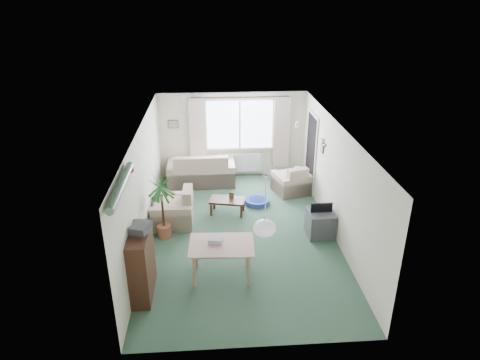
{
  "coord_description": "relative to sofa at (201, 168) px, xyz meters",
  "views": [
    {
      "loc": [
        -0.59,
        -8.03,
        4.88
      ],
      "look_at": [
        0.0,
        0.3,
        1.15
      ],
      "focal_mm": 32.0,
      "sensor_mm": 36.0,
      "label": 1
    }
  ],
  "objects": [
    {
      "name": "coffee_table",
      "position": [
        0.63,
        -1.79,
        -0.27
      ],
      "size": [
        0.89,
        0.62,
        0.37
      ],
      "primitive_type": "cube",
      "rotation": [
        0.0,
        0.0,
        -0.22
      ],
      "color": "black",
      "rests_on": "ground"
    },
    {
      "name": "ground",
      "position": [
        0.88,
        -2.75,
        -0.45
      ],
      "size": [
        6.5,
        6.5,
        0.0
      ],
      "primitive_type": "plane",
      "color": "#2D4C39"
    },
    {
      "name": "radiator",
      "position": [
        1.08,
        0.44,
        -0.05
      ],
      "size": [
        1.2,
        0.1,
        0.55
      ],
      "primitive_type": "cube",
      "color": "white"
    },
    {
      "name": "doorway",
      "position": [
        2.87,
        -0.55,
        0.55
      ],
      "size": [
        0.03,
        0.95,
        2.0
      ],
      "primitive_type": "cube",
      "color": "black"
    },
    {
      "name": "armchair_left",
      "position": [
        -0.62,
        -2.16,
        -0.03
      ],
      "size": [
        0.92,
        0.96,
        0.85
      ],
      "primitive_type": "cube",
      "rotation": [
        0.0,
        0.0,
        -1.59
      ],
      "color": "beige",
      "rests_on": "ground"
    },
    {
      "name": "tv_cube",
      "position": [
        2.58,
        -2.9,
        -0.17
      ],
      "size": [
        0.56,
        0.62,
        0.55
      ],
      "primitive_type": "cube",
      "rotation": [
        0.0,
        0.0,
        0.02
      ],
      "color": "#38383D",
      "rests_on": "ground"
    },
    {
      "name": "window",
      "position": [
        1.08,
        0.48,
        1.05
      ],
      "size": [
        1.8,
        0.03,
        1.3
      ],
      "primitive_type": "cube",
      "color": "white"
    },
    {
      "name": "sofa",
      "position": [
        0.0,
        0.0,
        0.0
      ],
      "size": [
        1.81,
        0.98,
        0.9
      ],
      "primitive_type": "cube",
      "rotation": [
        0.0,
        0.0,
        3.16
      ],
      "color": "beige",
      "rests_on": "ground"
    },
    {
      "name": "houseplant",
      "position": [
        -0.77,
        -2.75,
        0.28
      ],
      "size": [
        0.66,
        0.66,
        1.47
      ],
      "primitive_type": "cylinder",
      "rotation": [
        0.0,
        0.0,
        -0.06
      ],
      "color": "#285D20",
      "rests_on": "ground"
    },
    {
      "name": "bauble_cluster_b",
      "position": [
        2.48,
        -3.05,
        1.77
      ],
      "size": [
        0.2,
        0.2,
        0.2
      ],
      "primitive_type": "sphere",
      "color": "silver"
    },
    {
      "name": "gift_box",
      "position": [
        0.32,
        -4.17,
        0.28
      ],
      "size": [
        0.28,
        0.22,
        0.12
      ],
      "primitive_type": "cube",
      "rotation": [
        0.0,
        0.0,
        -0.18
      ],
      "color": "#B2B0BB",
      "rests_on": "dining_table"
    },
    {
      "name": "wall_picture_back",
      "position": [
        -0.72,
        0.48,
        1.1
      ],
      "size": [
        0.28,
        0.03,
        0.22
      ],
      "primitive_type": "cube",
      "color": "brown"
    },
    {
      "name": "curtain_right",
      "position": [
        2.23,
        0.38,
        0.82
      ],
      "size": [
        0.45,
        0.08,
        2.0
      ],
      "primitive_type": "cube",
      "color": "beige"
    },
    {
      "name": "bookshelf",
      "position": [
        -0.96,
        -4.6,
        0.15
      ],
      "size": [
        0.33,
        0.98,
        1.2
      ],
      "primitive_type": "cube",
      "rotation": [
        0.0,
        0.0,
        0.0
      ],
      "color": "black",
      "rests_on": "ground"
    },
    {
      "name": "photo_frame",
      "position": [
        0.73,
        -1.75,
        -0.0
      ],
      "size": [
        0.12,
        0.06,
        0.16
      ],
      "primitive_type": "cube",
      "rotation": [
        0.0,
        0.0,
        -0.34
      ],
      "color": "#4E4028",
      "rests_on": "coffee_table"
    },
    {
      "name": "pendant_lamp",
      "position": [
        1.08,
        -5.05,
        1.03
      ],
      "size": [
        0.36,
        0.36,
        0.36
      ],
      "primitive_type": "sphere",
      "color": "white"
    },
    {
      "name": "hifi_box",
      "position": [
        -0.92,
        -4.55,
        0.82
      ],
      "size": [
        0.37,
        0.42,
        0.14
      ],
      "primitive_type": "cube",
      "rotation": [
        0.0,
        0.0,
        -0.31
      ],
      "color": "#3E3E43",
      "rests_on": "bookshelf"
    },
    {
      "name": "curtain_rod",
      "position": [
        1.08,
        0.4,
        1.82
      ],
      "size": [
        2.6,
        0.03,
        0.03
      ],
      "primitive_type": "cube",
      "color": "black"
    },
    {
      "name": "dining_table",
      "position": [
        0.42,
        -4.22,
        -0.12
      ],
      "size": [
        1.1,
        0.76,
        0.67
      ],
      "primitive_type": "cube",
      "rotation": [
        0.0,
        0.0,
        -0.04
      ],
      "color": "tan",
      "rests_on": "ground"
    },
    {
      "name": "wall_picture_right",
      "position": [
        2.86,
        -1.55,
        1.1
      ],
      "size": [
        0.03,
        0.24,
        0.3
      ],
      "primitive_type": "cube",
      "color": "brown"
    },
    {
      "name": "bauble_cluster_a",
      "position": [
        2.18,
        -1.85,
        1.77
      ],
      "size": [
        0.2,
        0.2,
        0.2
      ],
      "primitive_type": "sphere",
      "color": "silver"
    },
    {
      "name": "tinsel_garland",
      "position": [
        -1.04,
        -5.05,
        1.83
      ],
      "size": [
        1.6,
        1.6,
        0.12
      ],
      "primitive_type": "cylinder",
      "color": "#196626"
    },
    {
      "name": "curtain_left",
      "position": [
        -0.07,
        0.38,
        0.82
      ],
      "size": [
        0.45,
        0.08,
        2.0
      ],
      "primitive_type": "cube",
      "color": "beige"
    },
    {
      "name": "pet_bed",
      "position": [
        1.39,
        -1.35,
        -0.39
      ],
      "size": [
        0.76,
        0.76,
        0.12
      ],
      "primitive_type": "cylinder",
      "rotation": [
        0.0,
        0.0,
        0.28
      ],
      "color": "navy",
      "rests_on": "ground"
    },
    {
      "name": "armchair_corner",
      "position": [
        2.36,
        -0.73,
        -0.07
      ],
      "size": [
        1.06,
        1.03,
        0.77
      ],
      "primitive_type": "cube",
      "rotation": [
        0.0,
        0.0,
        3.44
      ],
      "color": "#C7AD97",
      "rests_on": "ground"
    }
  ]
}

